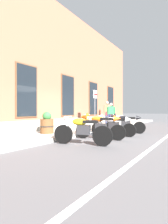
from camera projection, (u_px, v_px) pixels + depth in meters
The scene contains 12 objects.
ground_plane at pixel (86, 135), 8.09m from camera, with size 140.00×140.00×0.00m, color #4C4C4F.
sidewalk at pixel (67, 132), 8.76m from camera, with size 27.29×2.38×0.16m, color gray.
lane_stripe at pixel (159, 142), 6.30m from camera, with size 27.29×0.12×0.01m, color silver.
brick_pub_facade at pixel (19, 71), 10.95m from camera, with size 21.29×5.63×7.43m.
motorcycle_yellow_naked at pixel (82, 131), 5.87m from camera, with size 0.78×2.03×0.97m.
motorcycle_orange_sport at pixel (98, 125), 7.04m from camera, with size 0.73×2.07×1.08m.
motorcycle_white_sport at pixel (111, 124), 8.02m from camera, with size 0.62×2.13×1.00m.
motorcycle_black_sport at pixel (123, 122), 9.09m from camera, with size 0.68×2.06×1.02m.
pedestrian_striped_shirt at pixel (111, 113), 12.06m from camera, with size 0.41×0.61×1.56m.
pedestrian_tan_coat at pixel (107, 111), 13.25m from camera, with size 0.24×0.66×1.74m.
parking_sign at pixel (95, 103), 9.99m from camera, with size 0.36×0.07×2.21m.
barrel_planter at pixel (47, 124), 7.68m from camera, with size 0.62×0.62×0.97m.
Camera 1 is at (-6.75, -4.45, 1.15)m, focal length 27.67 mm.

